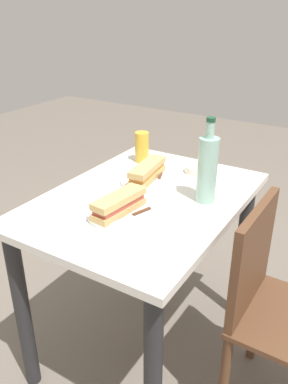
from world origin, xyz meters
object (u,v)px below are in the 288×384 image
object	(u,v)px
olive_bowl	(197,169)
beer_glass	(142,147)
dining_table	(144,229)
chair_far	(275,304)
baguette_sandwich_near	(147,172)
water_bottle	(207,168)
knife_near	(159,179)
plate_far	(119,214)
baguette_sandwich_far	(119,204)
knife_far	(133,215)
plate_near	(147,181)

from	to	relation	value
olive_bowl	beer_glass	bearing A→B (deg)	-87.63
beer_glass	olive_bowl	world-z (taller)	beer_glass
dining_table	chair_far	distance (m)	0.57
baguette_sandwich_near	beer_glass	size ratio (longest dim) A/B	1.71
chair_far	water_bottle	bearing A→B (deg)	-105.68
baguette_sandwich_near	water_bottle	distance (m)	0.29
knife_near	beer_glass	bearing A→B (deg)	-132.49
baguette_sandwich_near	knife_near	bearing A→B (deg)	109.99
plate_far	olive_bowl	xyz separation A→B (m)	(-0.51, 0.06, 0.01)
olive_bowl	knife_near	bearing A→B (deg)	-23.68
dining_table	baguette_sandwich_far	size ratio (longest dim) A/B	4.25
knife_near	knife_far	size ratio (longest dim) A/B	0.99
baguette_sandwich_near	dining_table	bearing A→B (deg)	25.73
baguette_sandwich_near	beer_glass	distance (m)	0.25
baguette_sandwich_far	knife_near	bearing A→B (deg)	-176.44
knife_far	olive_bowl	xyz separation A→B (m)	(-0.51, 0.01, -0.00)
baguette_sandwich_near	plate_near	bearing A→B (deg)	-26.57
knife_near	baguette_sandwich_far	size ratio (longest dim) A/B	0.75
plate_near	water_bottle	distance (m)	0.31
plate_near	chair_far	bearing A→B (deg)	78.57
plate_far	olive_bowl	size ratio (longest dim) A/B	2.21
dining_table	olive_bowl	bearing A→B (deg)	167.93
knife_far	beer_glass	size ratio (longest dim) A/B	1.22
dining_table	plate_far	bearing A→B (deg)	2.32
knife_near	knife_far	world-z (taller)	same
baguette_sandwich_far	knife_far	xyz separation A→B (m)	(-0.00, 0.05, -0.03)
baguette_sandwich_near	knife_near	xyz separation A→B (m)	(-0.02, 0.05, -0.03)
dining_table	olive_bowl	xyz separation A→B (m)	(-0.33, 0.07, 0.16)
plate_far	baguette_sandwich_near	bearing A→B (deg)	-167.54
baguette_sandwich_far	water_bottle	xyz separation A→B (m)	(-0.27, 0.21, 0.08)
plate_near	olive_bowl	distance (m)	0.25
plate_near	beer_glass	xyz separation A→B (m)	(-0.20, -0.15, 0.06)
beer_glass	knife_near	bearing A→B (deg)	47.51
dining_table	baguette_sandwich_near	distance (m)	0.24
plate_near	baguette_sandwich_near	world-z (taller)	baguette_sandwich_near
plate_far	olive_bowl	distance (m)	0.52
knife_near	baguette_sandwich_near	bearing A→B (deg)	-70.01
plate_near	knife_far	xyz separation A→B (m)	(0.30, 0.12, 0.01)
knife_near	beer_glass	xyz separation A→B (m)	(-0.18, -0.20, 0.05)
dining_table	plate_near	size ratio (longest dim) A/B	4.20
plate_near	knife_near	xyz separation A→B (m)	(-0.02, 0.05, 0.01)
knife_near	plate_far	xyz separation A→B (m)	(0.32, 0.02, -0.01)
knife_near	plate_far	distance (m)	0.32
dining_table	knife_near	size ratio (longest dim) A/B	5.63
knife_near	plate_far	world-z (taller)	knife_near
knife_near	water_bottle	distance (m)	0.26
baguette_sandwich_far	plate_near	bearing A→B (deg)	-167.54
baguette_sandwich_far	olive_bowl	world-z (taller)	baguette_sandwich_far
chair_far	beer_glass	world-z (taller)	beer_glass
baguette_sandwich_near	knife_far	xyz separation A→B (m)	(0.30, 0.12, -0.03)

